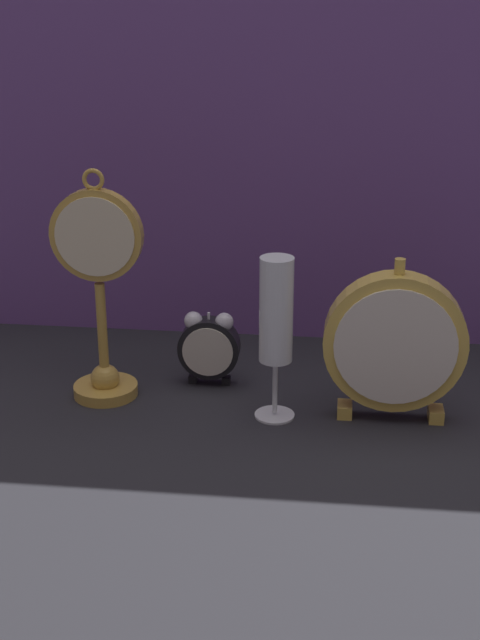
{
  "coord_description": "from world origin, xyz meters",
  "views": [
    {
      "loc": [
        0.13,
        -1.06,
        0.56
      ],
      "look_at": [
        0.0,
        0.08,
        0.12
      ],
      "focal_mm": 50.0,
      "sensor_mm": 36.0,
      "label": 1
    }
  ],
  "objects_px": {
    "pocket_watch_on_stand": "(100,296)",
    "mantel_clock_silver": "(395,343)",
    "champagne_flute": "(276,321)",
    "alarm_clock_twin_bell": "(209,345)"
  },
  "relations": [
    {
      "from": "mantel_clock_silver",
      "to": "champagne_flute",
      "type": "distance_m",
      "value": 0.16
    },
    {
      "from": "alarm_clock_twin_bell",
      "to": "champagne_flute",
      "type": "bearing_deg",
      "value": -41.91
    },
    {
      "from": "pocket_watch_on_stand",
      "to": "mantel_clock_silver",
      "type": "height_order",
      "value": "pocket_watch_on_stand"
    },
    {
      "from": "pocket_watch_on_stand",
      "to": "mantel_clock_silver",
      "type": "bearing_deg",
      "value": -3.84
    },
    {
      "from": "champagne_flute",
      "to": "mantel_clock_silver",
      "type": "bearing_deg",
      "value": 4.19
    },
    {
      "from": "pocket_watch_on_stand",
      "to": "mantel_clock_silver",
      "type": "relative_size",
      "value": 1.45
    },
    {
      "from": "alarm_clock_twin_bell",
      "to": "mantel_clock_silver",
      "type": "relative_size",
      "value": 0.49
    },
    {
      "from": "alarm_clock_twin_bell",
      "to": "mantel_clock_silver",
      "type": "distance_m",
      "value": 0.28
    },
    {
      "from": "alarm_clock_twin_bell",
      "to": "champagne_flute",
      "type": "height_order",
      "value": "champagne_flute"
    },
    {
      "from": "alarm_clock_twin_bell",
      "to": "mantel_clock_silver",
      "type": "bearing_deg",
      "value": -17.41
    }
  ]
}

